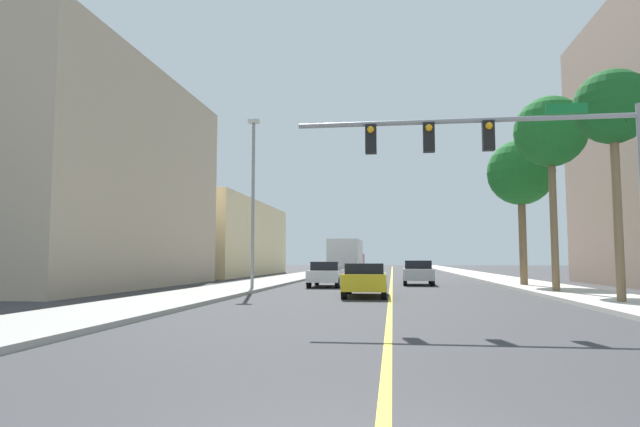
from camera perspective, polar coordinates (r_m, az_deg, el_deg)
name	(u,v)px	position (r m, az deg, el deg)	size (l,w,h in m)	color
ground	(392,278)	(46.03, 7.63, -6.83)	(192.00, 192.00, 0.00)	#38383A
sidewalk_left	(296,277)	(46.77, -2.54, -6.74)	(3.67, 168.00, 0.15)	#9E9B93
sidewalk_right	(492,278)	(46.73, 17.80, -6.51)	(3.67, 168.00, 0.15)	beige
lane_marking_center	(392,278)	(46.03, 7.63, -6.82)	(0.16, 144.00, 0.01)	yellow
building_left_near	(19,181)	(36.10, -29.36, 3.07)	(17.45, 19.34, 12.40)	tan
building_left_far	(197,239)	(56.15, -13.00, -2.66)	(13.75, 23.85, 7.30)	beige
traffic_signal_mast	(515,156)	(15.82, 20.02, 5.82)	(9.45, 0.36, 5.73)	gray
street_lamp	(253,194)	(27.32, -7.14, 2.04)	(0.56, 0.28, 8.59)	gray
palm_near	(613,110)	(21.86, 28.72, 9.67)	(2.63, 2.63, 8.15)	brown
palm_mid	(551,133)	(27.53, 23.34, 7.85)	(3.32, 3.32, 9.07)	brown
palm_far	(521,174)	(33.19, 20.58, 4.01)	(3.78, 3.78, 8.36)	brown
car_white	(326,274)	(31.40, 0.69, -6.41)	(1.81, 4.31, 1.45)	white
car_yellow	(365,279)	(23.23, 4.83, -6.95)	(1.88, 4.50, 1.42)	gold
car_silver	(418,272)	(34.06, 10.40, -6.20)	(1.90, 3.85, 1.51)	#BCBCC1
delivery_truck	(346,258)	(44.13, 2.84, -4.78)	(2.54, 7.46, 3.16)	red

